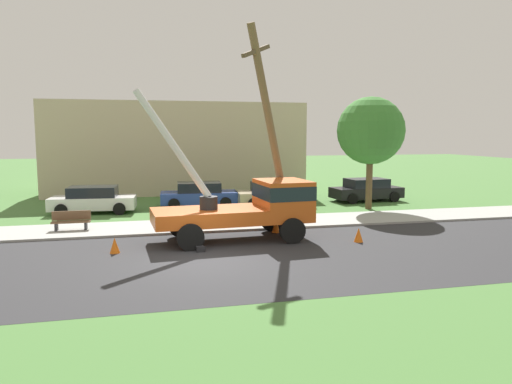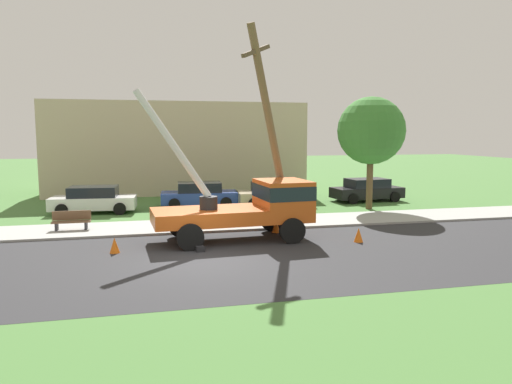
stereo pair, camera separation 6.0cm
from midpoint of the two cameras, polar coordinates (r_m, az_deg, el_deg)
The scene contains 15 objects.
ground_plane at distance 28.11m, azimuth -8.99°, elevation -1.81°, with size 120.00×120.00×0.00m, color #477538.
road_asphalt at distance 16.40m, azimuth -5.77°, elevation -8.05°, with size 80.00×8.85×0.01m, color #2B2B2D.
sidewalk_strip at distance 22.22m, azimuth -7.81°, elevation -3.98°, with size 80.00×3.16×0.10m, color #9E9E99.
utility_truck at distance 19.30m, azimuth -0.36°, elevation -1.48°, with size 6.90×3.21×5.98m.
leaning_utility_pole at distance 20.39m, azimuth 1.87°, elevation 7.40°, with size 2.92×2.57×8.60m.
traffic_cone_ahead at distance 19.37m, azimuth 12.13°, elevation -5.00°, with size 0.36×0.36×0.56m, color orange.
traffic_cone_behind at distance 17.95m, azimuth -16.31°, elevation -6.07°, with size 0.36×0.36×0.56m, color orange.
traffic_cone_curbside at distance 20.74m, azimuth 2.47°, elevation -4.06°, with size 0.36×0.36×0.56m, color orange.
parked_sedan_white at distance 27.22m, azimuth -18.60°, elevation -0.86°, with size 4.53×2.25×1.42m.
parked_sedan_blue at distance 28.16m, azimuth -6.64°, elevation -0.29°, with size 4.51×2.21×1.42m.
parked_sedan_tan at distance 28.17m, azimuth 2.24°, elevation -0.25°, with size 4.41×2.03×1.42m.
parked_sedan_black at distance 31.04m, azimuth 13.04°, elevation 0.25°, with size 4.52×2.23×1.42m.
park_bench at distance 22.32m, azimuth -20.93°, elevation -3.25°, with size 1.60×0.45×0.90m.
roadside_tree_near at distance 27.67m, azimuth 13.52°, elevation 7.03°, with size 3.75×3.75×6.27m.
lowrise_building_backdrop at distance 35.95m, azimuth -9.26°, elevation 5.21°, with size 18.00×6.00×6.40m, color #C6B293.
Camera 2 is at (-2.00, -15.72, 4.24)m, focal length 33.79 mm.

